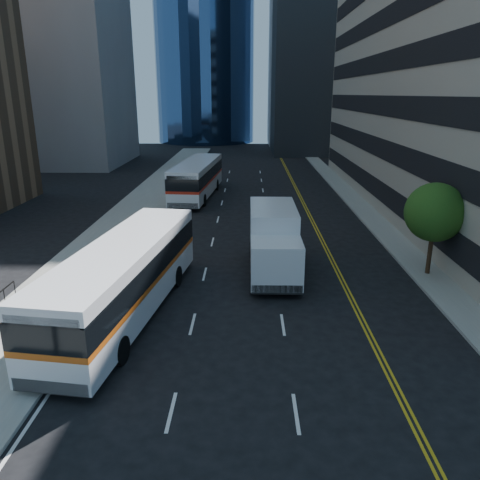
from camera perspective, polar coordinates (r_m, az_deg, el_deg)
The scene contains 9 objects.
ground at distance 19.28m, azimuth 4.15°, elevation -13.01°, with size 160.00×160.00×0.00m, color black.
sidewalk_west at distance 43.74m, azimuth -11.51°, elevation 4.29°, with size 5.00×90.00×0.15m, color gray.
sidewalk_east at distance 43.88m, azimuth 14.27°, elevation 4.15°, with size 2.00×90.00×0.15m, color gray.
midrise_west at distance 74.10m, azimuth -22.04°, elevation 22.27°, with size 18.00×18.00×35.00m, color gray.
street_tree at distance 27.28m, azimuth 22.67°, elevation 3.12°, with size 3.20×3.20×5.10m.
bus_front at distance 21.76m, azimuth -13.84°, elevation -4.35°, with size 4.64×13.54×3.42m.
bus_rear at distance 46.32m, azimuth -5.23°, elevation 7.57°, with size 4.08×13.52×3.43m.
box_truck at distance 26.21m, azimuth 4.12°, elevation -0.05°, with size 2.66×7.55×3.61m.
trash_can at distance 19.08m, azimuth -23.21°, elevation -12.75°, with size 0.62×0.62×0.93m, color black.
Camera 1 is at (-1.07, -16.60, 9.76)m, focal length 35.00 mm.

